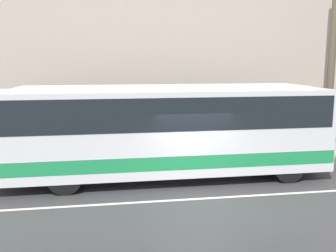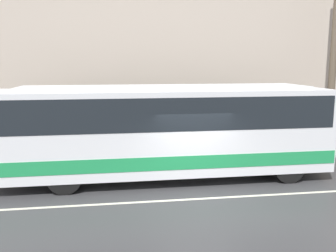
{
  "view_description": "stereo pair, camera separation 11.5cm",
  "coord_description": "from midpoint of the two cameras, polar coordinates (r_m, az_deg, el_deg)",
  "views": [
    {
      "loc": [
        -2.75,
        -10.59,
        4.11
      ],
      "look_at": [
        -0.67,
        2.15,
        1.92
      ],
      "focal_mm": 40.0,
      "sensor_mm": 36.0,
      "label": 1
    },
    {
      "loc": [
        -2.64,
        -10.61,
        4.11
      ],
      "look_at": [
        -0.67,
        2.15,
        1.92
      ],
      "focal_mm": 40.0,
      "sensor_mm": 36.0,
      "label": 2
    }
  ],
  "objects": [
    {
      "name": "building_facade",
      "position": [
        17.43,
        -0.3,
        17.26
      ],
      "size": [
        60.0,
        0.35,
        13.26
      ],
      "color": "#B7A899",
      "rests_on": "ground_plane"
    },
    {
      "name": "ground_plane",
      "position": [
        11.68,
        4.77,
        -10.99
      ],
      "size": [
        60.0,
        60.0,
        0.0
      ],
      "primitive_type": "plane",
      "color": "#38383A"
    },
    {
      "name": "lane_stripe",
      "position": [
        11.68,
        4.77,
        -10.97
      ],
      "size": [
        54.0,
        0.14,
        0.01
      ],
      "color": "beige",
      "rests_on": "ground_plane"
    },
    {
      "name": "transit_bus",
      "position": [
        13.09,
        -0.67,
        -0.22
      ],
      "size": [
        11.54,
        2.48,
        3.32
      ],
      "color": "silver",
      "rests_on": "ground_plane"
    },
    {
      "name": "utility_pole_near",
      "position": [
        18.35,
        23.56,
        9.59
      ],
      "size": [
        0.31,
        0.31,
        8.44
      ],
      "color": "brown",
      "rests_on": "sidewalk"
    },
    {
      "name": "sidewalk",
      "position": [
        16.49,
        0.43,
        -4.56
      ],
      "size": [
        60.0,
        2.32,
        0.12
      ],
      "color": "#A09E99",
      "rests_on": "ground_plane"
    }
  ]
}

